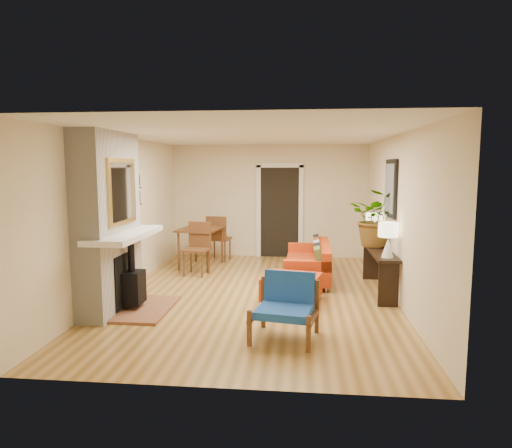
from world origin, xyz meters
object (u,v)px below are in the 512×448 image
object	(u,v)px
dining_table	(205,236)
console_table	(380,258)
ottoman	(292,287)
houseplant	(377,218)
lamp_near	(388,236)
blue_chair	(286,303)
sofa	(312,262)
lamp_far	(374,224)

from	to	relation	value
dining_table	console_table	size ratio (longest dim) A/B	1.05
ottoman	houseplant	world-z (taller)	houseplant
houseplant	lamp_near	bearing A→B (deg)	-89.41
lamp_near	blue_chair	bearing A→B (deg)	-134.57
blue_chair	dining_table	size ratio (longest dim) A/B	0.45
console_table	houseplant	xyz separation A→B (m)	(-0.01, 0.30, 0.65)
dining_table	blue_chair	bearing A→B (deg)	-64.00
sofa	lamp_far	bearing A→B (deg)	-2.14
ottoman	lamp_far	world-z (taller)	lamp_far
blue_chair	ottoman	bearing A→B (deg)	88.54
console_table	dining_table	bearing A→B (deg)	154.64
sofa	houseplant	xyz separation A→B (m)	(1.10, -0.43, 0.90)
dining_table	console_table	xyz separation A→B (m)	(3.32, -1.57, -0.09)
dining_table	sofa	bearing A→B (deg)	-21.01
ottoman	lamp_far	size ratio (longest dim) A/B	1.82
console_table	lamp_far	xyz separation A→B (m)	(0.00, 0.68, 0.49)
lamp_near	lamp_far	size ratio (longest dim) A/B	1.00
ottoman	lamp_near	xyz separation A→B (m)	(1.45, 0.05, 0.82)
houseplant	lamp_far	bearing A→B (deg)	88.51
sofa	lamp_near	size ratio (longest dim) A/B	3.52
ottoman	lamp_near	world-z (taller)	lamp_near
console_table	lamp_near	bearing A→B (deg)	-90.00
dining_table	lamp_far	size ratio (longest dim) A/B	3.59
dining_table	console_table	distance (m)	3.68
blue_chair	dining_table	bearing A→B (deg)	116.00
dining_table	houseplant	distance (m)	3.59
blue_chair	dining_table	distance (m)	4.19
ottoman	lamp_near	distance (m)	1.67
blue_chair	console_table	xyz separation A→B (m)	(1.49, 2.18, 0.15)
dining_table	houseplant	bearing A→B (deg)	-21.06
lamp_near	houseplant	bearing A→B (deg)	90.59
lamp_near	lamp_far	world-z (taller)	same
houseplant	dining_table	bearing A→B (deg)	158.94
dining_table	lamp_far	bearing A→B (deg)	-14.99
sofa	ottoman	world-z (taller)	sofa
dining_table	lamp_far	distance (m)	3.46
blue_chair	lamp_far	distance (m)	3.29
dining_table	houseplant	world-z (taller)	houseplant
ottoman	blue_chair	distance (m)	1.47
ottoman	console_table	xyz separation A→B (m)	(1.45, 0.73, 0.34)
blue_chair	houseplant	world-z (taller)	houseplant
sofa	lamp_near	distance (m)	1.93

